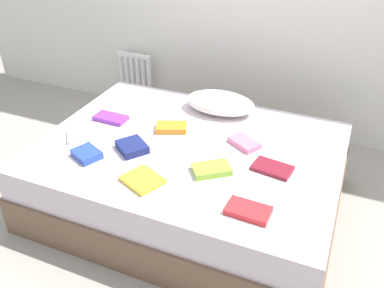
{
  "coord_description": "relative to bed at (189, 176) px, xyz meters",
  "views": [
    {
      "loc": [
        0.91,
        -2.11,
        1.96
      ],
      "look_at": [
        0.0,
        0.05,
        0.48
      ],
      "focal_mm": 38.25,
      "sensor_mm": 36.0,
      "label": 1
    }
  ],
  "objects": [
    {
      "name": "textbook_yellow",
      "position": [
        -0.09,
        -0.47,
        0.27
      ],
      "size": [
        0.28,
        0.26,
        0.03
      ],
      "primitive_type": "cube",
      "rotation": [
        0.0,
        0.0,
        -0.41
      ],
      "color": "yellow",
      "rests_on": "bed"
    },
    {
      "name": "pillow",
      "position": [
        0.03,
        0.54,
        0.32
      ],
      "size": [
        0.53,
        0.33,
        0.14
      ],
      "primitive_type": "ellipsoid",
      "color": "white",
      "rests_on": "bed"
    },
    {
      "name": "textbook_blue",
      "position": [
        -0.54,
        -0.38,
        0.28
      ],
      "size": [
        0.22,
        0.2,
        0.05
      ],
      "primitive_type": "cube",
      "rotation": [
        0.0,
        0.0,
        -0.43
      ],
      "color": "#2847B7",
      "rests_on": "bed"
    },
    {
      "name": "radiator",
      "position": [
        -1.1,
        1.2,
        0.1
      ],
      "size": [
        0.36,
        0.04,
        0.48
      ],
      "color": "white",
      "rests_on": "ground"
    },
    {
      "name": "textbook_pink",
      "position": [
        0.34,
        0.14,
        0.27
      ],
      "size": [
        0.24,
        0.21,
        0.04
      ],
      "primitive_type": "cube",
      "rotation": [
        0.0,
        0.0,
        -0.54
      ],
      "color": "pink",
      "rests_on": "bed"
    },
    {
      "name": "textbook_navy",
      "position": [
        -0.32,
        -0.2,
        0.28
      ],
      "size": [
        0.25,
        0.25,
        0.05
      ],
      "primitive_type": "cube",
      "rotation": [
        0.0,
        0.0,
        -0.64
      ],
      "color": "navy",
      "rests_on": "bed"
    },
    {
      "name": "textbook_red",
      "position": [
        0.55,
        -0.49,
        0.27
      ],
      "size": [
        0.24,
        0.15,
        0.03
      ],
      "primitive_type": "cube",
      "rotation": [
        0.0,
        0.0,
        -0.04
      ],
      "color": "red",
      "rests_on": "bed"
    },
    {
      "name": "textbook_lime",
      "position": [
        0.24,
        -0.22,
        0.27
      ],
      "size": [
        0.26,
        0.25,
        0.04
      ],
      "primitive_type": "cube",
      "rotation": [
        0.0,
        0.0,
        0.64
      ],
      "color": "#8CC638",
      "rests_on": "bed"
    },
    {
      "name": "textbook_white",
      "position": [
        -0.74,
        -0.2,
        0.27
      ],
      "size": [
        0.23,
        0.23,
        0.02
      ],
      "primitive_type": "cube",
      "rotation": [
        0.0,
        0.0,
        -0.9
      ],
      "color": "white",
      "rests_on": "bed"
    },
    {
      "name": "ground_plane",
      "position": [
        0.0,
        0.0,
        -0.25
      ],
      "size": [
        8.0,
        8.0,
        0.0
      ],
      "primitive_type": "plane",
      "color": "#9E998E"
    },
    {
      "name": "textbook_maroon",
      "position": [
        0.58,
        -0.06,
        0.27
      ],
      "size": [
        0.26,
        0.18,
        0.02
      ],
      "primitive_type": "cube",
      "rotation": [
        0.0,
        0.0,
        -0.15
      ],
      "color": "maroon",
      "rests_on": "bed"
    },
    {
      "name": "bed",
      "position": [
        0.0,
        0.0,
        0.0
      ],
      "size": [
        2.0,
        1.5,
        0.5
      ],
      "color": "brown",
      "rests_on": "ground"
    },
    {
      "name": "textbook_orange",
      "position": [
        -0.19,
        0.13,
        0.27
      ],
      "size": [
        0.25,
        0.21,
        0.04
      ],
      "primitive_type": "cube",
      "rotation": [
        0.0,
        0.0,
        0.39
      ],
      "color": "orange",
      "rests_on": "bed"
    },
    {
      "name": "textbook_purple",
      "position": [
        -0.67,
        0.1,
        0.27
      ],
      "size": [
        0.24,
        0.13,
        0.03
      ],
      "primitive_type": "cube",
      "rotation": [
        0.0,
        0.0,
        -0.02
      ],
      "color": "purple",
      "rests_on": "bed"
    }
  ]
}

